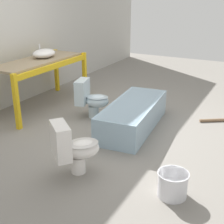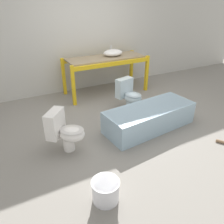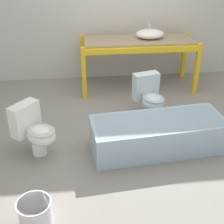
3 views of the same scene
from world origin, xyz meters
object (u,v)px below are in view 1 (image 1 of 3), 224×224
at_px(sink_basin, 44,53).
at_px(bucket_white, 173,184).
at_px(toilet_far, 73,147).
at_px(bathtub_main, 133,114).
at_px(toilet_near, 91,98).

xyz_separation_m(sink_basin, bucket_white, (-1.69, -3.01, -0.82)).
bearing_deg(toilet_far, sink_basin, -4.23).
bearing_deg(toilet_far, bucket_white, -134.55).
distance_m(bathtub_main, toilet_far, 1.54).
bearing_deg(toilet_near, bathtub_main, -109.65).
distance_m(toilet_near, bucket_white, 2.43).
bearing_deg(toilet_near, sink_basin, 64.28).
xyz_separation_m(sink_basin, bathtub_main, (-0.27, -1.92, -0.73)).
xyz_separation_m(bathtub_main, toilet_near, (0.06, 0.82, 0.11)).
height_order(bathtub_main, toilet_near, toilet_near).
xyz_separation_m(bathtub_main, bucket_white, (-1.42, -1.10, -0.09)).
bearing_deg(bucket_white, bathtub_main, 37.60).
bearing_deg(bathtub_main, toilet_far, 172.13).
height_order(sink_basin, toilet_near, sink_basin).
xyz_separation_m(sink_basin, toilet_near, (-0.20, -1.10, -0.62)).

